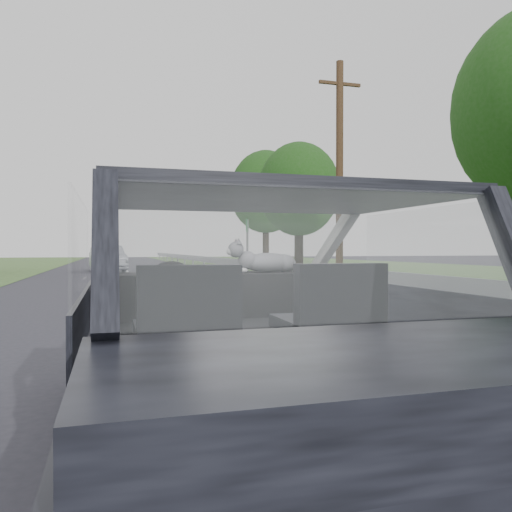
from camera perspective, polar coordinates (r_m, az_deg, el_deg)
ground at (r=3.12m, az=-0.93°, el=-21.13°), size 140.00×140.00×0.00m
subject_car at (r=2.93m, az=-0.93°, el=-7.86°), size 1.80×4.00×1.45m
dashboard at (r=3.52m, az=-3.62°, el=-4.35°), size 1.58×0.45×0.30m
driver_seat at (r=2.55m, az=-7.96°, el=-5.66°), size 0.50×0.72×0.42m
passenger_seat at (r=2.77m, az=8.69°, el=-5.13°), size 0.50×0.72×0.42m
steering_wheel at (r=3.15m, az=-9.57°, el=-3.68°), size 0.36×0.36×0.04m
cat at (r=3.55m, az=1.40°, el=-0.60°), size 0.55×0.21×0.24m
guardrail at (r=13.77m, az=5.41°, el=-1.62°), size 0.05×90.00×0.32m
other_car at (r=26.40m, az=-16.59°, el=-0.29°), size 2.18×4.26×1.34m
highway_sign at (r=25.52m, az=-1.00°, el=1.22°), size 0.48×1.04×2.69m
utility_pole at (r=16.90m, az=9.53°, el=9.34°), size 0.29×0.29×7.35m
tree_2 at (r=28.45m, az=4.92°, el=5.52°), size 4.87×4.87×7.00m
tree_3 at (r=42.71m, az=1.13°, el=5.49°), size 7.28×7.28×9.29m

